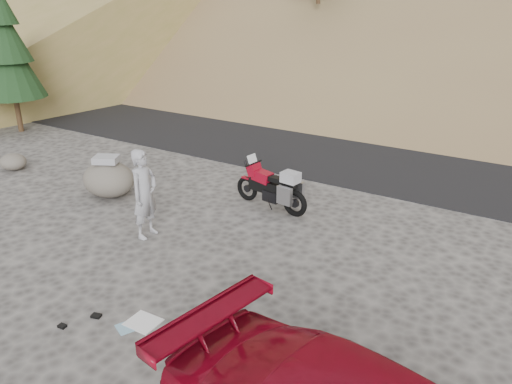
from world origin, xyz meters
TOP-DOWN VIEW (x-y plane):
  - ground at (0.00, 0.00)m, footprint 140.00×140.00m
  - road at (0.00, 9.00)m, footprint 120.00×7.00m
  - conifer_verge at (-11.00, 4.50)m, footprint 2.20×2.20m
  - motorcycle at (0.13, 3.41)m, footprint 2.01×0.73m
  - man at (-1.38, 0.86)m, footprint 0.49×0.71m
  - boulder at (-3.68, 1.95)m, footprint 1.58×1.45m
  - small_rock at (-7.45, 1.86)m, footprint 0.91×0.85m
  - gear_white_cloth at (0.61, -1.35)m, footprint 0.50×0.45m
  - gear_blue_mat at (2.38, -0.79)m, footprint 0.54×0.46m
  - gear_bottle at (2.52, -0.75)m, footprint 0.10×0.10m
  - gear_funnel at (2.12, -1.36)m, footprint 0.18×0.18m
  - gear_glove_a at (-0.11, -1.64)m, footprint 0.17×0.14m
  - gear_glove_b at (-0.35, -2.08)m, footprint 0.13×0.10m
  - gear_blue_cloth at (0.47, -1.60)m, footprint 0.36×0.32m

SIDE VIEW (x-z plane):
  - ground at x=0.00m, z-range 0.00..0.00m
  - road at x=0.00m, z-range -0.03..0.03m
  - man at x=-1.38m, z-range -0.93..0.93m
  - gear_blue_cloth at x=0.47m, z-range 0.00..0.01m
  - gear_white_cloth at x=0.61m, z-range 0.00..0.02m
  - gear_glove_b at x=-0.35m, z-range 0.00..0.04m
  - gear_glove_a at x=-0.11m, z-range 0.00..0.04m
  - gear_funnel at x=2.12m, z-range 0.00..0.18m
  - gear_blue_mat at x=2.38m, z-range 0.00..0.21m
  - gear_bottle at x=2.52m, z-range 0.00..0.25m
  - small_rock at x=-7.45m, z-range 0.00..0.46m
  - boulder at x=-3.68m, z-range -0.07..0.97m
  - motorcycle at x=0.13m, z-range -0.09..1.11m
  - conifer_verge at x=-11.00m, z-range 0.37..5.41m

